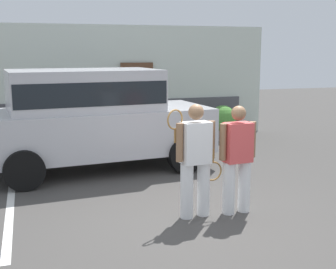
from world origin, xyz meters
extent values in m
plane|color=#423F3D|center=(0.00, 0.00, 0.00)|extent=(40.00, 40.00, 0.00)
cube|color=silver|center=(-2.56, 1.50, 0.00)|extent=(0.12, 4.40, 0.01)
cube|color=silver|center=(0.00, 6.54, 1.55)|extent=(9.00, 0.30, 3.10)
cube|color=#4C4C51|center=(0.00, 6.34, 0.54)|extent=(7.56, 0.10, 1.09)
cube|color=brown|center=(0.70, 6.32, 1.05)|extent=(0.90, 0.06, 2.10)
cube|color=#B7B7BC|center=(-0.87, 3.32, 0.80)|extent=(4.75, 2.30, 0.90)
cube|color=#B7B7BC|center=(-1.12, 3.30, 1.65)|extent=(3.04, 2.01, 0.80)
cube|color=black|center=(-1.12, 3.30, 1.63)|extent=(2.99, 2.03, 0.44)
cylinder|color=black|center=(0.59, 4.41, 0.36)|extent=(0.74, 0.32, 0.72)
cylinder|color=black|center=(0.76, 2.51, 0.36)|extent=(0.74, 0.32, 0.72)
cylinder|color=black|center=(-2.50, 4.13, 0.36)|extent=(0.74, 0.32, 0.72)
cylinder|color=black|center=(-2.33, 2.24, 0.36)|extent=(0.74, 0.32, 0.72)
cylinder|color=white|center=(0.21, 0.15, 0.40)|extent=(0.19, 0.19, 0.81)
cylinder|color=white|center=(-0.07, 0.12, 0.40)|extent=(0.19, 0.19, 0.81)
cube|color=white|center=(0.07, 0.14, 1.11)|extent=(0.44, 0.31, 0.60)
sphere|color=#8C6647|center=(0.07, 0.14, 1.56)|extent=(0.22, 0.22, 0.22)
cylinder|color=#8C6647|center=(0.33, 0.17, 1.14)|extent=(0.10, 0.10, 0.55)
cylinder|color=#8C6647|center=(-0.19, 0.11, 1.14)|extent=(0.10, 0.10, 0.55)
torus|color=olive|center=(-0.24, 0.15, 1.46)|extent=(0.28, 0.14, 0.29)
cylinder|color=olive|center=(-0.24, 0.15, 1.23)|extent=(0.03, 0.03, 0.20)
cylinder|color=white|center=(0.86, 0.12, 0.39)|extent=(0.18, 0.18, 0.79)
cylinder|color=white|center=(0.59, 0.09, 0.39)|extent=(0.18, 0.18, 0.79)
cube|color=#E04C4C|center=(0.72, 0.11, 1.08)|extent=(0.43, 0.29, 0.59)
sphere|color=#8C6647|center=(0.72, 0.11, 1.52)|extent=(0.22, 0.22, 0.22)
cylinder|color=#8C6647|center=(0.97, 0.13, 1.11)|extent=(0.10, 0.10, 0.54)
cylinder|color=#8C6647|center=(0.47, 0.08, 1.11)|extent=(0.10, 0.10, 0.54)
torus|color=olive|center=(0.34, 0.12, 0.67)|extent=(0.37, 0.06, 0.37)
cylinder|color=olive|center=(0.34, 0.12, 0.91)|extent=(0.03, 0.03, 0.20)
cylinder|color=gray|center=(2.89, 5.43, 0.14)|extent=(0.46, 0.46, 0.28)
sphere|color=#4C8C38|center=(2.89, 5.43, 0.59)|extent=(0.72, 0.72, 0.72)
camera|label=1|loc=(-2.23, -5.86, 2.41)|focal=48.63mm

